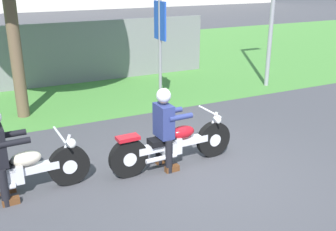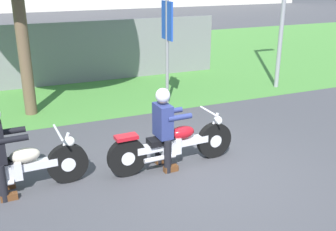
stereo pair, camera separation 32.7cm
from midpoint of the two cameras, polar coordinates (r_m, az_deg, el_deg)
name	(u,v)px [view 1 (the left image)]	position (r m, az deg, el deg)	size (l,w,h in m)	color
ground	(199,175)	(6.64, 2.99, -8.50)	(120.00, 120.00, 0.00)	#424247
grass_verge	(69,65)	(14.87, -14.53, 7.00)	(60.00, 12.00, 0.01)	#478438
motorcycle_lead	(174,144)	(6.77, -0.58, -4.15)	(2.29, 0.66, 0.88)	black
rider_lead	(165,123)	(6.54, -1.91, -1.03)	(0.56, 0.48, 1.40)	black
motorcycle_follow	(15,173)	(6.33, -22.36, -7.59)	(2.23, 0.66, 0.88)	black
sign_banner	(160,35)	(9.79, -2.12, 11.45)	(0.08, 0.60, 2.60)	gray
fence_segment	(99,51)	(12.34, -10.62, 9.00)	(7.00, 0.06, 1.80)	slate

